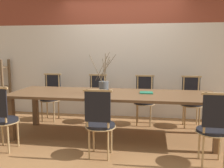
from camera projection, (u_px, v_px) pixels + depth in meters
ground_plane at (112, 137)px, 4.17m from camera, size 16.00×16.00×0.00m
wall_rear at (122, 42)px, 5.27m from camera, size 12.00×0.06×3.20m
dining_table at (112, 97)px, 4.08m from camera, size 3.33×1.04×0.74m
chair_near_leftend at (2, 117)px, 3.53m from camera, size 0.42×0.42×0.95m
chair_near_left at (100, 121)px, 3.31m from camera, size 0.42×0.42×0.95m
chair_near_center at (214, 127)px, 3.07m from camera, size 0.42×0.42×0.95m
chair_far_leftend at (51, 95)px, 5.13m from camera, size 0.42×0.42×0.95m
chair_far_left at (97, 97)px, 4.98m from camera, size 0.42×0.42×0.95m
chair_far_center at (144, 98)px, 4.83m from camera, size 0.42×0.42×0.95m
chair_far_right at (191, 100)px, 4.69m from camera, size 0.42×0.42×0.95m
vase_centerpiece at (104, 87)px, 4.00m from camera, size 0.41×0.41×0.66m
book_stack at (146, 93)px, 4.06m from camera, size 0.22×0.20×0.02m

